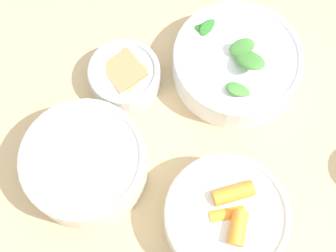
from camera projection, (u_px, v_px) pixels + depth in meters
ground_plane at (147, 218)px, 1.40m from camera, size 10.00×10.00×0.00m
dining_table at (133, 157)px, 0.83m from camera, size 1.00×0.84×0.74m
bowl_carrots at (226, 217)px, 0.63m from camera, size 0.17×0.17×0.08m
bowl_greens at (237, 62)px, 0.72m from camera, size 0.20×0.20×0.09m
bowl_beans_hotdog at (86, 164)px, 0.66m from camera, size 0.18×0.18×0.07m
bowl_cookies at (124, 75)px, 0.72m from camera, size 0.11×0.11×0.05m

